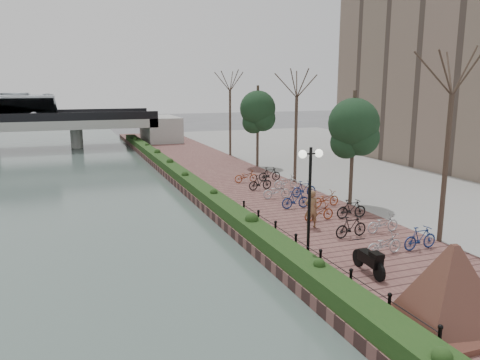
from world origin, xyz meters
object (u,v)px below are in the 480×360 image
granite_monument (452,285)px  lamppost (310,178)px  pedestrian (311,209)px  motorcycle (369,259)px

granite_monument → lamppost: (-1.18, 6.17, 2.01)m
pedestrian → granite_monument: bearing=90.5°
granite_monument → lamppost: size_ratio=1.03×
lamppost → pedestrian: 4.75m
granite_monument → lamppost: lamppost is taller
granite_monument → pedestrian: granite_monument is taller
motorcycle → pedestrian: (0.81, 5.74, 0.38)m
lamppost → motorcycle: bearing=-59.0°
granite_monument → pedestrian: size_ratio=2.45×
granite_monument → lamppost: bearing=100.8°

